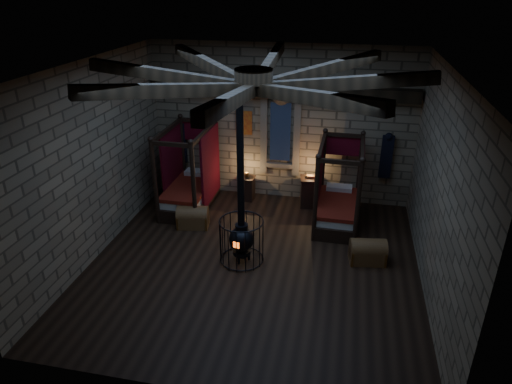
% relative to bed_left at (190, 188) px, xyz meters
% --- Properties ---
extents(room, '(7.02, 7.02, 4.29)m').
position_rel_bed_left_xyz_m(room, '(2.25, -2.29, 3.20)').
color(room, black).
rests_on(room, ground).
extents(bed_left, '(1.12, 2.10, 2.18)m').
position_rel_bed_left_xyz_m(bed_left, '(0.00, 0.00, 0.00)').
color(bed_left, black).
rests_on(bed_left, ground).
extents(bed_right, '(1.08, 2.01, 2.08)m').
position_rel_bed_left_xyz_m(bed_right, '(3.92, -0.13, -0.03)').
color(bed_right, black).
rests_on(bed_right, ground).
extents(trunk_left, '(0.83, 0.60, 0.56)m').
position_rel_bed_left_xyz_m(trunk_left, '(0.42, -1.08, -0.29)').
color(trunk_left, brown).
rests_on(trunk_left, ground).
extents(trunk_right, '(0.83, 0.59, 0.56)m').
position_rel_bed_left_xyz_m(trunk_right, '(4.66, -1.81, -0.29)').
color(trunk_right, brown).
rests_on(trunk_right, ground).
extents(nightstand_left, '(0.44, 0.42, 0.82)m').
position_rel_bed_left_xyz_m(nightstand_left, '(1.40, 0.69, -0.20)').
color(nightstand_left, black).
rests_on(nightstand_left, ground).
extents(nightstand_right, '(0.58, 0.56, 0.90)m').
position_rel_bed_left_xyz_m(nightstand_right, '(3.15, 0.64, -0.12)').
color(nightstand_right, black).
rests_on(nightstand_right, ground).
extents(stove, '(0.97, 0.97, 4.05)m').
position_rel_bed_left_xyz_m(stove, '(1.96, -2.31, 0.07)').
color(stove, black).
rests_on(stove, ground).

